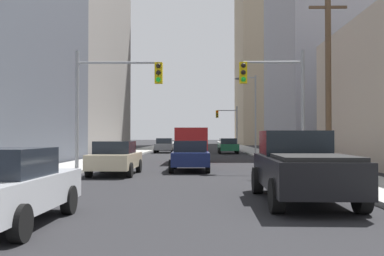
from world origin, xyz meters
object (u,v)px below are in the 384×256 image
traffic_signal_far_right (228,120)px  sedan_green (228,146)px  pickup_truck_black (301,167)px  traffic_signal_near_right (275,90)px  sedan_beige (115,158)px  traffic_signal_near_left (114,89)px  sedan_navy (190,156)px  sedan_silver (4,187)px  sedan_grey (165,145)px  cargo_van_red (192,143)px

traffic_signal_far_right → sedan_green: bearing=-93.3°
pickup_truck_black → traffic_signal_near_right: bearing=84.4°
sedan_beige → traffic_signal_near_left: traffic_signal_near_left is taller
sedan_beige → sedan_navy: size_ratio=0.99×
sedan_silver → sedan_grey: size_ratio=1.00×
pickup_truck_black → sedan_grey: (-6.56, 34.50, -0.16)m
sedan_navy → sedan_green: size_ratio=1.00×
sedan_silver → sedan_green: size_ratio=0.99×
sedan_navy → traffic_signal_near_left: 5.01m
sedan_silver → traffic_signal_near_left: size_ratio=0.71×
sedan_navy → traffic_signal_far_right: size_ratio=0.71×
sedan_silver → traffic_signal_far_right: 55.54m
sedan_grey → traffic_signal_near_left: traffic_signal_near_left is taller
traffic_signal_near_right → sedan_green: bearing=92.6°
cargo_van_red → sedan_silver: cargo_van_red is taller
sedan_grey → traffic_signal_far_right: 18.90m
sedan_silver → traffic_signal_far_right: size_ratio=0.71×
sedan_grey → traffic_signal_near_left: 24.73m
sedan_beige → traffic_signal_near_right: traffic_signal_near_right is taller
pickup_truck_black → cargo_van_red: bearing=100.8°
sedan_silver → sedan_navy: bearing=76.7°
cargo_van_red → sedan_silver: size_ratio=1.23×
cargo_van_red → traffic_signal_far_right: bearing=82.8°
cargo_van_red → sedan_grey: bearing=100.7°
sedan_beige → sedan_green: size_ratio=0.99×
cargo_van_red → sedan_beige: size_ratio=1.24×
pickup_truck_black → sedan_beige: size_ratio=1.29×
pickup_truck_black → cargo_van_red: (-3.30, 17.26, 0.35)m
traffic_signal_near_right → sedan_navy: bearing=175.7°
cargo_van_red → traffic_signal_near_left: 8.62m
traffic_signal_near_left → traffic_signal_far_right: bearing=79.1°
cargo_van_red → sedan_silver: 20.95m
sedan_navy → cargo_van_red: bearing=90.5°
sedan_silver → traffic_signal_near_left: (-0.50, 13.43, 3.30)m
sedan_navy → traffic_signal_far_right: traffic_signal_far_right is taller
sedan_green → traffic_signal_near_right: size_ratio=0.71×
sedan_grey → traffic_signal_near_left: bearing=-91.0°
traffic_signal_far_right → sedan_beige: bearing=-99.9°
traffic_signal_far_right → sedan_grey: bearing=-114.1°
traffic_signal_near_right → traffic_signal_far_right: size_ratio=1.00×
sedan_navy → traffic_signal_near_left: bearing=-175.2°
cargo_van_red → sedan_grey: cargo_van_red is taller
traffic_signal_near_left → sedan_green: bearing=72.9°
sedan_beige → sedan_navy: (3.31, 2.33, 0.00)m
sedan_grey → traffic_signal_near_right: size_ratio=0.70×
traffic_signal_near_right → cargo_van_red: bearing=120.5°
traffic_signal_near_left → pickup_truck_black: bearing=-55.0°
cargo_van_red → sedan_silver: bearing=-98.8°
sedan_navy → sedan_green: bearing=81.9°
sedan_navy → traffic_signal_near_left: (-3.76, -0.32, 3.30)m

